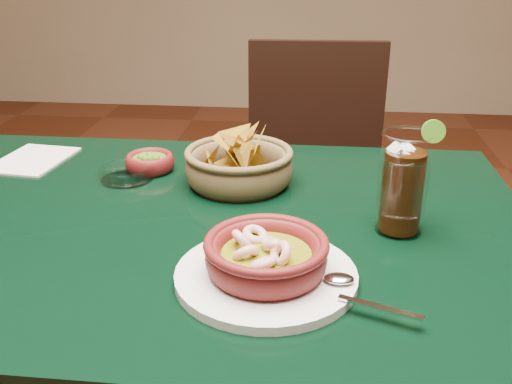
# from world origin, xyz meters

# --- Properties ---
(dining_table) EXTENTS (1.20, 0.80, 0.75)m
(dining_table) POSITION_xyz_m (0.00, 0.00, 0.65)
(dining_table) COLOR black
(dining_table) RESTS_ON ground
(dining_chair) EXTENTS (0.44, 0.44, 0.92)m
(dining_chair) POSITION_xyz_m (0.23, 0.71, 0.51)
(dining_chair) COLOR black
(dining_chair) RESTS_ON ground
(shrimp_plate) EXTENTS (0.32, 0.25, 0.08)m
(shrimp_plate) POSITION_xyz_m (0.17, -0.18, 0.78)
(shrimp_plate) COLOR silver
(shrimp_plate) RESTS_ON dining_table
(chip_basket) EXTENTS (0.24, 0.24, 0.15)m
(chip_basket) POSITION_xyz_m (0.09, 0.15, 0.79)
(chip_basket) COLOR brown
(chip_basket) RESTS_ON dining_table
(guacamole_ramekin) EXTENTS (0.12, 0.12, 0.04)m
(guacamole_ramekin) POSITION_xyz_m (-0.10, 0.20, 0.77)
(guacamole_ramekin) COLOR #521111
(guacamole_ramekin) RESTS_ON dining_table
(cola_drink) EXTENTS (0.16, 0.16, 0.19)m
(cola_drink) POSITION_xyz_m (0.37, -0.01, 0.83)
(cola_drink) COLOR white
(cola_drink) RESTS_ON dining_table
(glass_ashtray) EXTENTS (0.12, 0.12, 0.03)m
(glass_ashtray) POSITION_xyz_m (-0.13, 0.15, 0.76)
(glass_ashtray) COLOR white
(glass_ashtray) RESTS_ON dining_table
(paper_menu) EXTENTS (0.15, 0.19, 0.00)m
(paper_menu) POSITION_xyz_m (-0.37, 0.24, 0.75)
(paper_menu) COLOR beige
(paper_menu) RESTS_ON dining_table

